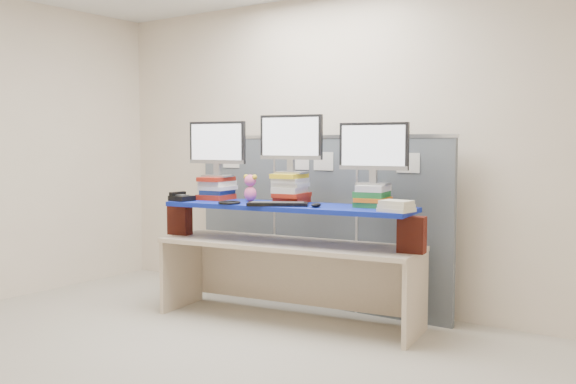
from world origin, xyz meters
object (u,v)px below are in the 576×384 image
Objects in this scene: monitor_right at (374,150)px; desk_phone at (181,198)px; blue_board at (288,207)px; monitor_center at (291,140)px; monitor_left at (217,146)px; keyboard at (278,204)px; desk at (288,258)px.

monitor_right reaches higher than desk_phone.
monitor_center reaches higher than blue_board.
monitor_right is (0.66, 0.21, 0.46)m from blue_board.
blue_board is 0.83m from monitor_right.
monitor_left reaches higher than blue_board.
keyboard is 2.63× the size of desk_phone.
monitor_right is at bearing 20.58° from desk_phone.
desk is at bearing 19.80° from desk_phone.
monitor_center is (-0.05, 0.11, 0.54)m from blue_board.
blue_board is at bearing 19.80° from desk_phone.
monitor_left is 0.72m from monitor_center.
keyboard is at bearing 11.26° from desk_phone.
monitor_center is at bearing 71.62° from keyboard.
desk is 4.02× the size of monitor_left.
monitor_left is at bearing -180.00° from monitor_right.
monitor_center reaches higher than monitor_right.
desk is 11.81× the size of desk_phone.
keyboard is (0.05, -0.26, -0.50)m from monitor_center.
monitor_left is at bearing 62.93° from desk_phone.
desk is at bearing -170.11° from monitor_right.
desk is at bearing -8.94° from monitor_left.
keyboard reaches higher than desk.
desk_phone is (-1.59, -0.48, -0.42)m from monitor_right.
desk_phone is (-0.17, -0.28, -0.44)m from monitor_left.
monitor_center is 1.08m from desk_phone.
blue_board is 3.73× the size of monitor_right.
monitor_center is at bearing -180.00° from monitor_right.
blue_board is 3.73× the size of monitor_left.
monitor_left reaches higher than monitor_right.
desk_phone reaches higher than blue_board.
blue_board is 0.97m from desk_phone.
monitor_left is at bearing -180.00° from monitor_center.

